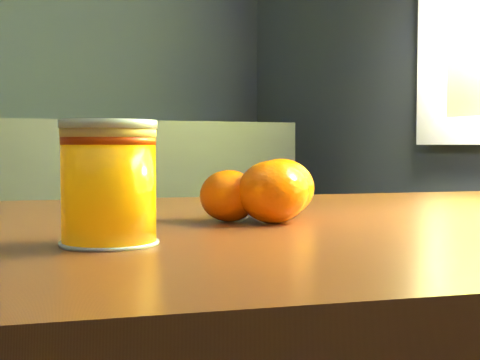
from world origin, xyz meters
name	(u,v)px	position (x,y,z in m)	size (l,w,h in m)	color
table	(292,311)	(1.03, 0.17, 0.66)	(1.11, 0.86, 0.76)	brown
juice_glass	(109,183)	(0.81, 0.09, 0.81)	(0.08, 0.08, 0.10)	#FF8F05
orange_front	(281,188)	(1.04, 0.21, 0.79)	(0.07, 0.07, 0.07)	#FF6305
orange_back	(229,196)	(0.97, 0.20, 0.79)	(0.06, 0.06, 0.05)	#FF6305
orange_extra	(273,192)	(1.00, 0.17, 0.79)	(0.07, 0.07, 0.07)	#FF6305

